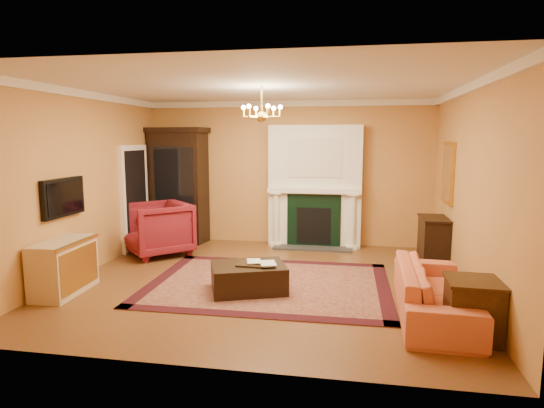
% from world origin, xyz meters
% --- Properties ---
extents(floor, '(6.00, 5.50, 0.02)m').
position_xyz_m(floor, '(0.00, 0.00, -0.01)').
color(floor, brown).
rests_on(floor, ground).
extents(ceiling, '(6.00, 5.50, 0.02)m').
position_xyz_m(ceiling, '(0.00, 0.00, 3.01)').
color(ceiling, silver).
rests_on(ceiling, wall_back).
extents(wall_back, '(6.00, 0.02, 3.00)m').
position_xyz_m(wall_back, '(0.00, 2.76, 1.50)').
color(wall_back, '#B47E40').
rests_on(wall_back, floor).
extents(wall_front, '(6.00, 0.02, 3.00)m').
position_xyz_m(wall_front, '(0.00, -2.76, 1.50)').
color(wall_front, '#B47E40').
rests_on(wall_front, floor).
extents(wall_left, '(0.02, 5.50, 3.00)m').
position_xyz_m(wall_left, '(-3.01, 0.00, 1.50)').
color(wall_left, '#B47E40').
rests_on(wall_left, floor).
extents(wall_right, '(0.02, 5.50, 3.00)m').
position_xyz_m(wall_right, '(3.01, 0.00, 1.50)').
color(wall_right, '#B47E40').
rests_on(wall_right, floor).
extents(fireplace, '(1.90, 0.70, 2.50)m').
position_xyz_m(fireplace, '(0.60, 2.57, 1.19)').
color(fireplace, white).
rests_on(fireplace, wall_back).
extents(crown_molding, '(6.00, 5.50, 0.12)m').
position_xyz_m(crown_molding, '(0.00, 0.96, 2.94)').
color(crown_molding, white).
rests_on(crown_molding, ceiling).
extents(doorway, '(0.08, 1.05, 2.10)m').
position_xyz_m(doorway, '(-2.95, 1.70, 1.05)').
color(doorway, white).
rests_on(doorway, wall_left).
extents(tv_panel, '(0.09, 0.95, 0.58)m').
position_xyz_m(tv_panel, '(-2.95, -0.60, 1.35)').
color(tv_panel, black).
rests_on(tv_panel, wall_left).
extents(gilt_mirror, '(0.06, 0.76, 1.05)m').
position_xyz_m(gilt_mirror, '(2.97, 1.40, 1.65)').
color(gilt_mirror, gold).
rests_on(gilt_mirror, wall_right).
extents(chandelier, '(0.63, 0.55, 0.53)m').
position_xyz_m(chandelier, '(-0.00, 0.00, 2.61)').
color(chandelier, gold).
rests_on(chandelier, ceiling).
extents(oriental_rug, '(3.70, 2.79, 0.01)m').
position_xyz_m(oriental_rug, '(0.12, -0.10, 0.01)').
color(oriental_rug, '#490F16').
rests_on(oriental_rug, floor).
extents(china_cabinet, '(1.24, 0.69, 2.35)m').
position_xyz_m(china_cabinet, '(-2.32, 2.49, 1.18)').
color(china_cabinet, black).
rests_on(china_cabinet, floor).
extents(wingback_armchair, '(1.50, 1.50, 1.13)m').
position_xyz_m(wingback_armchair, '(-2.30, 1.29, 0.56)').
color(wingback_armchair, maroon).
rests_on(wingback_armchair, floor).
extents(pedestal_table, '(0.41, 0.41, 0.73)m').
position_xyz_m(pedestal_table, '(-2.58, 1.52, 0.43)').
color(pedestal_table, black).
rests_on(pedestal_table, floor).
extents(commode, '(0.54, 1.07, 0.78)m').
position_xyz_m(commode, '(-2.73, -1.01, 0.39)').
color(commode, beige).
rests_on(commode, floor).
extents(coral_sofa, '(0.72, 2.22, 0.86)m').
position_xyz_m(coral_sofa, '(2.41, -0.97, 0.43)').
color(coral_sofa, '#C85B3F').
rests_on(coral_sofa, floor).
extents(end_table, '(0.58, 0.58, 0.65)m').
position_xyz_m(end_table, '(2.72, -1.59, 0.32)').
color(end_table, '#3B2410').
rests_on(end_table, floor).
extents(console_table, '(0.44, 0.77, 0.85)m').
position_xyz_m(console_table, '(2.78, 1.34, 0.42)').
color(console_table, black).
rests_on(console_table, floor).
extents(leather_ottoman, '(1.26, 1.09, 0.39)m').
position_xyz_m(leather_ottoman, '(-0.11, -0.48, 0.21)').
color(leather_ottoman, black).
rests_on(leather_ottoman, oriental_rug).
extents(ottoman_tray, '(0.42, 0.33, 0.03)m').
position_xyz_m(ottoman_tray, '(-0.06, -0.50, 0.42)').
color(ottoman_tray, black).
rests_on(ottoman_tray, leather_ottoman).
extents(book_a, '(0.20, 0.08, 0.27)m').
position_xyz_m(book_a, '(-0.13, -0.48, 0.57)').
color(book_a, gray).
rests_on(book_a, ottoman_tray).
extents(book_b, '(0.22, 0.09, 0.31)m').
position_xyz_m(book_b, '(0.08, -0.55, 0.59)').
color(book_b, gray).
rests_on(book_b, ottoman_tray).
extents(topiary_left, '(0.17, 0.17, 0.46)m').
position_xyz_m(topiary_left, '(0.01, 2.53, 1.48)').
color(topiary_left, gray).
rests_on(topiary_left, fireplace).
extents(topiary_right, '(0.18, 0.18, 0.48)m').
position_xyz_m(topiary_right, '(1.34, 2.53, 1.49)').
color(topiary_right, gray).
rests_on(topiary_right, fireplace).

